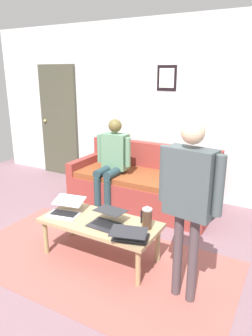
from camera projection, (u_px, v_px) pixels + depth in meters
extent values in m
plane|color=#7B5B65|center=(88.00, 255.00, 3.40)|extent=(7.68, 7.68, 0.00)
cube|color=#9A544C|center=(96.00, 261.00, 3.28)|extent=(2.86, 1.52, 0.01)
cube|color=silver|center=(168.00, 110.00, 4.84)|extent=(7.04, 0.10, 2.70)
cube|color=black|center=(167.00, 78.00, 4.66)|extent=(0.31, 0.02, 0.37)
cube|color=silver|center=(167.00, 78.00, 4.65)|extent=(0.24, 0.00, 0.28)
cube|color=#474737|center=(59.00, 121.00, 5.86)|extent=(0.82, 0.05, 2.05)
sphere|color=tan|center=(45.00, 121.00, 5.97)|extent=(0.06, 0.06, 0.06)
cube|color=maroon|center=(142.00, 192.00, 4.60)|extent=(2.09, 0.90, 0.42)
cube|color=brown|center=(141.00, 177.00, 4.51)|extent=(1.85, 0.82, 0.08)
cube|color=maroon|center=(153.00, 158.00, 4.79)|extent=(2.09, 0.14, 0.46)
cube|color=maroon|center=(210.00, 184.00, 4.05)|extent=(0.12, 0.90, 0.20)
cube|color=maroon|center=(87.00, 163.00, 4.97)|extent=(0.12, 0.90, 0.20)
cube|color=tan|center=(100.00, 223.00, 3.25)|extent=(1.25, 0.58, 0.04)
cylinder|color=tan|center=(138.00, 267.00, 2.86)|extent=(0.05, 0.05, 0.39)
cylinder|color=#9C905D|center=(46.00, 237.00, 3.38)|extent=(0.05, 0.05, 0.39)
cylinder|color=tan|center=(158.00, 245.00, 3.24)|extent=(0.05, 0.05, 0.39)
cylinder|color=tan|center=(72.00, 221.00, 3.76)|extent=(0.05, 0.05, 0.39)
cube|color=silver|center=(63.00, 215.00, 3.37)|extent=(0.38, 0.29, 0.01)
cube|color=black|center=(64.00, 213.00, 3.39)|extent=(0.31, 0.19, 0.00)
cube|color=silver|center=(69.00, 200.00, 3.47)|extent=(0.37, 0.27, 0.06)
cube|color=white|center=(69.00, 201.00, 3.46)|extent=(0.34, 0.24, 0.05)
cube|color=#28282D|center=(104.00, 225.00, 3.14)|extent=(0.32, 0.25, 0.01)
cube|color=black|center=(105.00, 224.00, 3.16)|extent=(0.27, 0.15, 0.00)
cube|color=#28282D|center=(110.00, 210.00, 3.20)|extent=(0.32, 0.24, 0.02)
cube|color=white|center=(110.00, 211.00, 3.20)|extent=(0.29, 0.21, 0.01)
cube|color=#28282D|center=(131.00, 237.00, 2.91)|extent=(0.38, 0.30, 0.01)
cube|color=black|center=(130.00, 237.00, 2.89)|extent=(0.30, 0.20, 0.00)
cube|color=#28282D|center=(129.00, 232.00, 2.79)|extent=(0.37, 0.29, 0.03)
cube|color=white|center=(129.00, 232.00, 2.80)|extent=(0.34, 0.26, 0.02)
cylinder|color=#4C3323|center=(147.00, 219.00, 3.06)|extent=(0.10, 0.10, 0.20)
cylinder|color=#B7B7BC|center=(147.00, 209.00, 3.03)|extent=(0.10, 0.10, 0.02)
sphere|color=#B2B2B7|center=(147.00, 207.00, 3.02)|extent=(0.03, 0.03, 0.03)
cube|color=black|center=(141.00, 217.00, 3.09)|extent=(0.01, 0.01, 0.14)
cylinder|color=#4D3F43|center=(193.00, 261.00, 2.61)|extent=(0.08, 0.08, 0.79)
cylinder|color=#4D3F43|center=(178.00, 255.00, 2.70)|extent=(0.08, 0.08, 0.79)
cube|color=#475254|center=(190.00, 183.00, 2.45)|extent=(0.42, 0.24, 0.56)
cylinder|color=#475254|center=(219.00, 186.00, 2.30)|extent=(0.09, 0.09, 0.48)
cylinder|color=#475254|center=(164.00, 174.00, 2.59)|extent=(0.09, 0.09, 0.48)
sphere|color=beige|center=(193.00, 133.00, 2.34)|extent=(0.18, 0.18, 0.18)
cylinder|color=#253E44|center=(108.00, 197.00, 4.34)|extent=(0.10, 0.10, 0.50)
cylinder|color=#253E44|center=(98.00, 194.00, 4.42)|extent=(0.10, 0.10, 0.50)
cylinder|color=#253E44|center=(114.00, 173.00, 4.41)|extent=(0.12, 0.40, 0.12)
cylinder|color=#253E44|center=(104.00, 171.00, 4.49)|extent=(0.12, 0.40, 0.12)
cube|color=slate|center=(115.00, 151.00, 4.52)|extent=(0.37, 0.20, 0.52)
cylinder|color=slate|center=(128.00, 152.00, 4.36)|extent=(0.08, 0.08, 0.42)
cylinder|color=slate|center=(100.00, 149.00, 4.58)|extent=(0.08, 0.08, 0.42)
sphere|color=brown|center=(115.00, 126.00, 4.41)|extent=(0.19, 0.19, 0.19)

